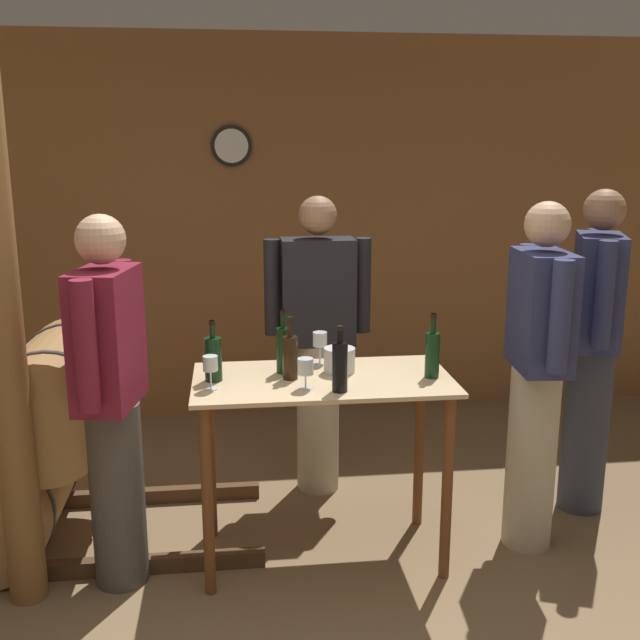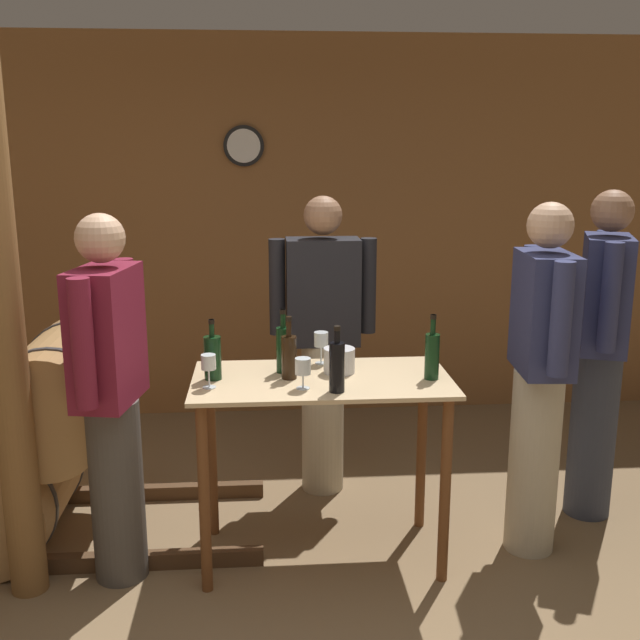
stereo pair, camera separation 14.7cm
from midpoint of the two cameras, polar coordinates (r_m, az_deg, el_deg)
The scene contains 16 objects.
back_wall at distance 5.40m, azimuth -5.22°, elevation 6.78°, with size 8.40×0.08×2.70m.
tasting_table at distance 3.52m, azimuth -1.01°, elevation -7.20°, with size 1.19×0.63×0.91m.
wooden_post at distance 3.31m, azimuth -24.36°, elevation 1.48°, with size 0.16×0.16×2.70m.
wine_bottle_far_left at distance 3.43m, azimuth -9.36°, elevation -2.87°, with size 0.08×0.08×0.28m.
wine_bottle_left at distance 3.51m, azimuth -4.01°, elevation -2.18°, with size 0.07×0.07×0.30m.
wine_bottle_center at distance 3.41m, azimuth -3.53°, elevation -2.74°, with size 0.07×0.07×0.29m.
wine_bottle_right at distance 3.24m, azimuth 0.22°, elevation -3.48°, with size 0.07×0.07×0.29m.
wine_bottle_far_right at distance 3.46m, azimuth 7.35°, elevation -2.52°, with size 0.07×0.07×0.30m.
wine_glass_near_left at distance 3.31m, azimuth -9.62°, elevation -3.39°, with size 0.07×0.07×0.15m.
wine_glass_near_center at distance 3.28m, azimuth -2.40°, elevation -3.63°, with size 0.07×0.07×0.14m.
wine_glass_near_right at distance 3.64m, azimuth -1.16°, elevation -1.57°, with size 0.07×0.07×0.16m.
ice_bucket at distance 3.52m, azimuth 0.29°, elevation -3.09°, with size 0.15×0.15×0.12m.
person_host at distance 4.17m, azimuth -1.18°, elevation -1.50°, with size 0.59×0.24×1.69m.
person_visitor_with_scarf at distance 3.41m, azimuth -16.84°, elevation -5.62°, with size 0.29×0.58×1.68m.
person_visitor_bearded at distance 3.70m, azimuth 15.13°, elevation -3.76°, with size 0.25×0.59×1.71m.
person_visitor_near_door at distance 4.16m, azimuth 19.11°, elevation -1.88°, with size 0.34×0.56×1.74m.
Camera 1 is at (-0.23, -2.50, 1.96)m, focal length 42.00 mm.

